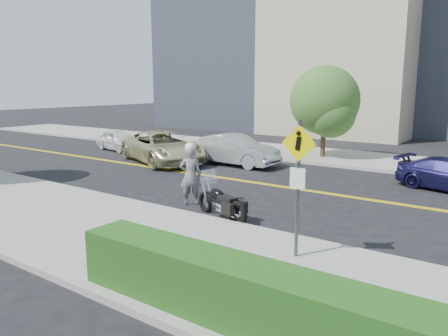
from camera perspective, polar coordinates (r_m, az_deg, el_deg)
name	(u,v)px	position (r m, az deg, el deg)	size (l,w,h in m)	color
ground_plane	(270,185)	(17.17, 6.09, -2.23)	(120.00, 120.00, 0.00)	black
sidewalk_near	(124,236)	(11.47, -12.93, -8.71)	(60.00, 5.00, 0.15)	#9E9B91
sidewalk_far	(341,158)	(23.86, 15.00, 1.32)	(60.00, 5.00, 0.15)	#9E9B91
hedge	(317,318)	(6.56, 12.09, -18.65)	(9.00, 0.90, 1.00)	#235619
pedestrian_sign	(298,176)	(9.38, 9.65, -0.98)	(0.78, 0.08, 3.00)	#4C4C51
motorcyclist	(191,174)	(14.17, -4.39, -0.76)	(0.84, 0.80, 2.05)	silver
motorcycle	(221,196)	(12.74, -0.35, -3.64)	(2.22, 0.68, 1.35)	black
suv	(162,147)	(22.11, -8.04, 2.71)	(2.60, 5.64, 1.57)	#C4C290
parked_car_white	(119,140)	(26.80, -13.58, 3.55)	(1.44, 3.58, 1.22)	white
parked_car_silver	(234,150)	(21.24, 1.37, 2.39)	(1.58, 4.53, 1.49)	#BABDC2
tree_far_a	(325,100)	(23.25, 13.02, 8.59)	(3.55, 3.55, 4.85)	#382619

